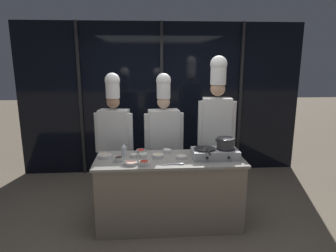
% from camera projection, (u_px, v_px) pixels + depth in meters
% --- Properties ---
extents(ground_plane, '(24.00, 24.00, 0.00)m').
position_uv_depth(ground_plane, '(169.00, 223.00, 3.88)').
color(ground_plane, '#7F705B').
extents(window_wall_back, '(5.05, 0.09, 2.70)m').
position_uv_depth(window_wall_back, '(162.00, 100.00, 5.40)').
color(window_wall_back, black).
rests_on(window_wall_back, ground_plane).
extents(demo_counter, '(1.82, 0.70, 0.88)m').
position_uv_depth(demo_counter, '(169.00, 191.00, 3.78)').
color(demo_counter, gray).
rests_on(demo_counter, ground_plane).
extents(portable_stove, '(0.56, 0.33, 0.12)m').
position_uv_depth(portable_stove, '(215.00, 153.00, 3.69)').
color(portable_stove, '#B2B5BA').
rests_on(portable_stove, demo_counter).
extents(frying_pan, '(0.26, 0.46, 0.04)m').
position_uv_depth(frying_pan, '(205.00, 147.00, 3.66)').
color(frying_pan, '#232326').
rests_on(frying_pan, portable_stove).
extents(stock_pot, '(0.25, 0.22, 0.13)m').
position_uv_depth(stock_pot, '(226.00, 143.00, 3.67)').
color(stock_pot, '#333335').
rests_on(stock_pot, portable_stove).
extents(squeeze_bottle_clear, '(0.07, 0.07, 0.16)m').
position_uv_depth(squeeze_bottle_clear, '(124.00, 150.00, 3.75)').
color(squeeze_bottle_clear, white).
rests_on(squeeze_bottle_clear, demo_counter).
extents(prep_bowl_rice, '(0.11, 0.11, 0.05)m').
position_uv_depth(prep_bowl_rice, '(167.00, 151.00, 3.89)').
color(prep_bowl_rice, white).
rests_on(prep_bowl_rice, demo_counter).
extents(prep_bowl_bean_sprouts, '(0.11, 0.11, 0.05)m').
position_uv_depth(prep_bowl_bean_sprouts, '(143.00, 155.00, 3.70)').
color(prep_bowl_bean_sprouts, white).
rests_on(prep_bowl_bean_sprouts, demo_counter).
extents(prep_bowl_onion, '(0.13, 0.13, 0.04)m').
position_uv_depth(prep_bowl_onion, '(181.00, 157.00, 3.66)').
color(prep_bowl_onion, white).
rests_on(prep_bowl_onion, demo_counter).
extents(prep_bowl_soy_glaze, '(0.11, 0.11, 0.05)m').
position_uv_depth(prep_bowl_soy_glaze, '(119.00, 159.00, 3.57)').
color(prep_bowl_soy_glaze, white).
rests_on(prep_bowl_soy_glaze, demo_counter).
extents(prep_bowl_noodles, '(0.14, 0.14, 0.04)m').
position_uv_depth(prep_bowl_noodles, '(158.00, 156.00, 3.70)').
color(prep_bowl_noodles, white).
rests_on(prep_bowl_noodles, demo_counter).
extents(prep_bowl_chili_flakes, '(0.12, 0.12, 0.05)m').
position_uv_depth(prep_bowl_chili_flakes, '(144.00, 163.00, 3.44)').
color(prep_bowl_chili_flakes, white).
rests_on(prep_bowl_chili_flakes, demo_counter).
extents(prep_bowl_garlic, '(0.10, 0.10, 0.04)m').
position_uv_depth(prep_bowl_garlic, '(134.00, 155.00, 3.72)').
color(prep_bowl_garlic, white).
rests_on(prep_bowl_garlic, demo_counter).
extents(prep_bowl_chicken, '(0.17, 0.17, 0.04)m').
position_uv_depth(prep_bowl_chicken, '(105.00, 156.00, 3.70)').
color(prep_bowl_chicken, white).
rests_on(prep_bowl_chicken, demo_counter).
extents(prep_bowl_shrimp, '(0.16, 0.16, 0.04)m').
position_uv_depth(prep_bowl_shrimp, '(131.00, 163.00, 3.46)').
color(prep_bowl_shrimp, white).
rests_on(prep_bowl_shrimp, demo_counter).
extents(prep_bowl_bell_pepper, '(0.12, 0.12, 0.06)m').
position_uv_depth(prep_bowl_bell_pepper, '(141.00, 151.00, 3.84)').
color(prep_bowl_bell_pepper, white).
rests_on(prep_bowl_bell_pepper, demo_counter).
extents(serving_spoon_slotted, '(0.27, 0.06, 0.02)m').
position_uv_depth(serving_spoon_slotted, '(178.00, 164.00, 3.47)').
color(serving_spoon_slotted, '#B2B5BA').
rests_on(serving_spoon_slotted, demo_counter).
extents(chef_head, '(0.54, 0.28, 1.89)m').
position_uv_depth(chef_head, '(114.00, 130.00, 4.23)').
color(chef_head, '#232326').
rests_on(chef_head, ground_plane).
extents(chef_sous, '(0.56, 0.27, 1.88)m').
position_uv_depth(chef_sous, '(164.00, 130.00, 4.27)').
color(chef_sous, '#2D3856').
rests_on(chef_sous, ground_plane).
extents(chef_line, '(0.52, 0.25, 2.12)m').
position_uv_depth(chef_line, '(217.00, 118.00, 4.20)').
color(chef_line, '#232326').
rests_on(chef_line, ground_plane).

